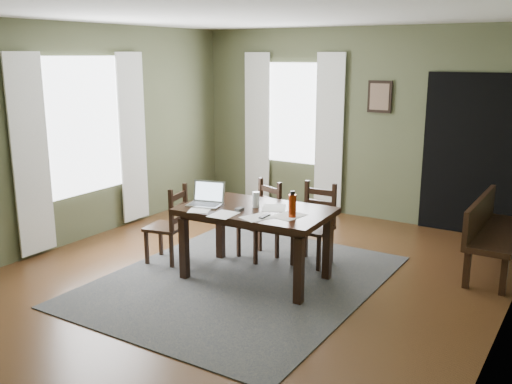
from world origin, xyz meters
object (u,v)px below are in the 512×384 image
Objects in this scene: chair_back_left at (261,221)px; chair_back_right at (315,225)px; dining_table at (256,217)px; bench at (492,228)px; laptop at (207,199)px; water_bottle at (292,205)px; chair_end at (169,225)px.

chair_back_right is (0.61, 0.15, 0.01)m from chair_back_left.
dining_table is 2.57m from bench.
laptop is 1.00m from water_bottle.
bench is 3.54× the size of laptop.
bench is (3.14, 1.65, 0.05)m from chair_end.
laptop is at bearing -87.34° from chair_back_left.
laptop is (-2.57, -1.69, 0.35)m from bench.
chair_back_left is 2.53m from bench.
laptop reaches higher than dining_table.
dining_table is 1.75× the size of chair_back_left.
chair_back_right is 0.96m from water_bottle.
bench is at bearing 106.26° from chair_end.
water_bottle reaches higher than laptop.
chair_back_right is at bearing 100.82° from water_bottle.
water_bottle reaches higher than dining_table.
chair_back_left reaches higher than dining_table.
laptop is at bearing -168.28° from dining_table.
dining_table is at bearing 127.11° from bench.
laptop is at bearing 74.50° from chair_end.
dining_table is 0.71m from chair_back_left.
chair_back_right is 1.28m from laptop.
chair_end is 0.62× the size of bench.
chair_end is 2.19× the size of laptop.
water_bottle is at bearing -21.80° from chair_back_left.
chair_back_right is 0.63× the size of bench.
chair_back_left is at bearing 113.39° from dining_table.
laptop is (0.57, -0.04, 0.40)m from chair_end.
chair_end is 0.69m from laptop.
laptop reaches higher than bench.
dining_table is at bearing 169.35° from water_bottle.
water_bottle reaches higher than chair_back_right.
water_bottle reaches higher than chair_back_left.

